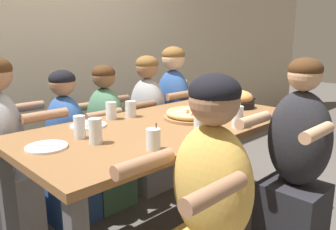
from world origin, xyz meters
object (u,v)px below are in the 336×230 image
Objects in this scene: drinking_glass_d at (131,110)px; diner_near_midright at (295,173)px; diner_far_midleft at (68,155)px; drinking_glass_e at (95,132)px; skillet_bowl at (239,100)px; drinking_glass_b at (200,127)px; diner_far_center at (107,144)px; diner_far_midright at (148,130)px; drinking_glass_f at (80,128)px; empty_plate_b at (47,147)px; diner_far_left at (5,162)px; diner_far_right at (173,119)px; drinking_glass_h at (198,96)px; empty_plate_a at (88,125)px; drinking_glass_a at (111,111)px; drinking_glass_g at (237,118)px; pizza_board_main at (191,114)px; drinking_glass_c at (236,111)px; cocktail_glass_blue at (153,140)px; diner_near_midleft at (210,228)px.

diner_near_midright reaches higher than drinking_glass_d.
drinking_glass_d is at bearing 36.75° from diner_far_midleft.
skillet_bowl is at bearing -0.13° from drinking_glass_e.
drinking_glass_d is (0.05, 0.64, -0.02)m from drinking_glass_b.
diner_far_center is at bearing 82.28° from drinking_glass_d.
skillet_bowl is 0.29× the size of diner_far_midright.
empty_plate_b is at bearing -170.80° from drinking_glass_f.
diner_far_right is (1.48, 0.00, 0.02)m from diner_far_left.
drinking_glass_h is at bearing -7.53° from diner_far_right.
drinking_glass_b is 0.13× the size of diner_far_midleft.
drinking_glass_h is at bearing 3.32° from empty_plate_a.
drinking_glass_d is at bearing 34.49° from drinking_glass_e.
drinking_glass_a is 0.88× the size of drinking_glass_e.
diner_far_midright reaches higher than drinking_glass_f.
skillet_bowl reaches higher than drinking_glass_e.
drinking_glass_b is 1.12× the size of drinking_glass_g.
drinking_glass_a is 0.10× the size of diner_far_center.
drinking_glass_e is 0.11× the size of diner_near_midright.
diner_far_center is (0.05, 0.37, -0.34)m from drinking_glass_d.
drinking_glass_h is at bearing 40.97° from drinking_glass_b.
diner_far_left is 1.00× the size of diner_near_midright.
empty_plate_b is 0.21m from drinking_glass_f.
diner_far_center is (-0.20, 0.69, -0.32)m from pizza_board_main.
diner_far_midleft is 0.91× the size of diner_far_left.
drinking_glass_c reaches higher than drinking_glass_h.
empty_plate_a is 0.18× the size of diner_far_midright.
pizza_board_main is at bearing 16.85° from diner_near_midright.
cocktail_glass_blue is at bearing 172.85° from drinking_glass_b.
diner_far_left reaches higher than drinking_glass_b.
drinking_glass_d is 1.09m from diner_near_midright.
drinking_glass_e is at bearing 116.98° from cocktail_glass_blue.
empty_plate_a is 1.99× the size of drinking_glass_d.
diner_near_midleft is (-1.09, -1.00, -0.30)m from drinking_glass_h.
cocktail_glass_blue is at bearing -3.59° from diner_far_midleft.
skillet_bowl is 0.85m from drinking_glass_d.
diner_far_right is at bearing 90.00° from diner_far_midright.
pizza_board_main is 2.84× the size of cocktail_glass_blue.
diner_near_midright is (0.49, -0.31, -0.31)m from drinking_glass_b.
empty_plate_b is 1.00m from diner_far_center.
diner_near_midleft is 0.79m from diner_near_midright.
diner_far_midright is (-0.27, 0.33, -0.31)m from drinking_glass_h.
drinking_glass_b is at bearing -65.67° from empty_plate_a.
empty_plate_b is 1.05m from drinking_glass_g.
drinking_glass_g is (0.40, -0.69, 0.01)m from drinking_glass_a.
diner_far_midleft reaches higher than drinking_glass_h.
diner_far_center reaches higher than drinking_glass_d.
skillet_bowl is 0.88m from drinking_glass_b.
diner_far_center reaches higher than drinking_glass_b.
drinking_glass_a is at bearing 30.09° from diner_near_midright.
drinking_glass_e is at bearing 12.08° from diner_near_midleft.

